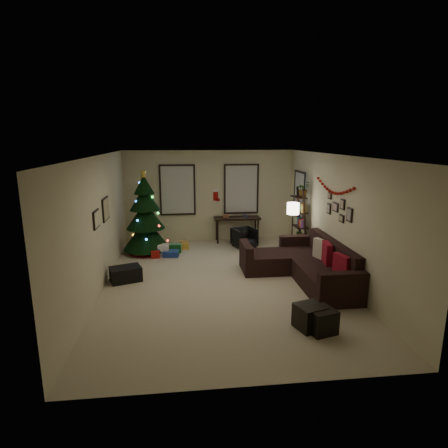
{
  "coord_description": "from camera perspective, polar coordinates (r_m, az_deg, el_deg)",
  "views": [
    {
      "loc": [
        -0.83,
        -7.53,
        3.03
      ],
      "look_at": [
        0.1,
        0.6,
        1.15
      ],
      "focal_mm": 29.88,
      "sensor_mm": 36.0,
      "label": 1
    }
  ],
  "objects": [
    {
      "name": "window_back_right",
      "position": [
        11.24,
        2.65,
        5.37
      ],
      "size": [
        1.05,
        0.06,
        1.5
      ],
      "color": "#728CB2",
      "rests_on": "wall_back"
    },
    {
      "name": "ottoman_near",
      "position": [
        6.4,
        12.97,
        -13.66
      ],
      "size": [
        0.53,
        0.53,
        0.4
      ],
      "primitive_type": "cube",
      "rotation": [
        0.0,
        0.0,
        0.31
      ],
      "color": "black",
      "rests_on": "floor"
    },
    {
      "name": "art_abstract",
      "position": [
        7.58,
        -18.96,
        0.7
      ],
      "size": [
        0.04,
        0.45,
        0.35
      ],
      "color": "black",
      "rests_on": "wall_left"
    },
    {
      "name": "stocking_left",
      "position": [
        11.25,
        -2.98,
        5.1
      ],
      "size": [
        0.2,
        0.05,
        0.36
      ],
      "color": "#990F0C",
      "rests_on": "wall_back"
    },
    {
      "name": "window_back_left",
      "position": [
        11.1,
        -7.13,
        5.18
      ],
      "size": [
        1.05,
        0.06,
        1.5
      ],
      "color": "#728CB2",
      "rests_on": "wall_back"
    },
    {
      "name": "floor",
      "position": [
        8.16,
        -0.22,
        -8.87
      ],
      "size": [
        7.0,
        7.0,
        0.0
      ],
      "primitive_type": "plane",
      "color": "#BDAF8F",
      "rests_on": "ground"
    },
    {
      "name": "ceiling",
      "position": [
        7.58,
        -0.24,
        10.45
      ],
      "size": [
        7.0,
        7.0,
        0.0
      ],
      "primitive_type": "plane",
      "rotation": [
        3.14,
        0.0,
        0.0
      ],
      "color": "white",
      "rests_on": "floor"
    },
    {
      "name": "wall_back",
      "position": [
        11.18,
        -2.21,
        4.3
      ],
      "size": [
        5.0,
        0.0,
        5.0
      ],
      "primitive_type": "plane",
      "rotation": [
        1.57,
        0.0,
        0.0
      ],
      "color": "beige",
      "rests_on": "floor"
    },
    {
      "name": "window_right_wall",
      "position": [
        10.71,
        11.51,
        4.48
      ],
      "size": [
        0.06,
        0.9,
        1.3
      ],
      "color": "#728CB2",
      "rests_on": "wall_right"
    },
    {
      "name": "pillow_cream",
      "position": [
        8.52,
        14.69,
        -3.85
      ],
      "size": [
        0.26,
        0.47,
        0.45
      ],
      "primitive_type": "cube",
      "rotation": [
        0.0,
        0.0,
        0.31
      ],
      "color": "beige",
      "rests_on": "sofa"
    },
    {
      "name": "gallery",
      "position": [
        8.29,
        17.15,
        2.23
      ],
      "size": [
        0.03,
        1.25,
        0.54
      ],
      "color": "black",
      "rests_on": "wall_right"
    },
    {
      "name": "wall_left",
      "position": [
        7.89,
        -18.59,
        -0.04
      ],
      "size": [
        0.0,
        7.0,
        7.0
      ],
      "primitive_type": "plane",
      "rotation": [
        1.57,
        0.0,
        1.57
      ],
      "color": "beige",
      "rests_on": "floor"
    },
    {
      "name": "art_map",
      "position": [
        8.48,
        -17.65,
        2.2
      ],
      "size": [
        0.04,
        0.6,
        0.5
      ],
      "color": "black",
      "rests_on": "wall_left"
    },
    {
      "name": "storage_bin",
      "position": [
        8.43,
        -14.81,
        -7.41
      ],
      "size": [
        0.75,
        0.62,
        0.32
      ],
      "primitive_type": "cube",
      "rotation": [
        0.0,
        0.0,
        0.34
      ],
      "color": "black",
      "rests_on": "floor"
    },
    {
      "name": "desk_chair",
      "position": [
        10.61,
        3.13,
        -2.08
      ],
      "size": [
        0.69,
        0.67,
        0.57
      ],
      "primitive_type": "imported",
      "rotation": [
        0.0,
        0.0,
        0.35
      ],
      "color": "black",
      "rests_on": "floor"
    },
    {
      "name": "sofa",
      "position": [
        8.47,
        12.22,
        -6.24
      ],
      "size": [
        1.96,
        2.84,
        0.89
      ],
      "color": "black",
      "rests_on": "floor"
    },
    {
      "name": "wall_front",
      "position": [
        4.44,
        4.82,
        -9.35
      ],
      "size": [
        5.0,
        0.0,
        5.0
      ],
      "primitive_type": "plane",
      "rotation": [
        -1.57,
        0.0,
        0.0
      ],
      "color": "beige",
      "rests_on": "floor"
    },
    {
      "name": "pillow_red_a",
      "position": [
        7.6,
        17.54,
        -6.02
      ],
      "size": [
        0.21,
        0.43,
        0.41
      ],
      "primitive_type": "cube",
      "rotation": [
        0.0,
        0.0,
        0.26
      ],
      "color": "maroon",
      "rests_on": "sofa"
    },
    {
      "name": "floor_lamp",
      "position": [
        9.56,
        10.5,
        1.79
      ],
      "size": [
        0.31,
        0.31,
        1.46
      ],
      "rotation": [
        0.0,
        0.0,
        -0.31
      ],
      "color": "black",
      "rests_on": "floor"
    },
    {
      "name": "desk",
      "position": [
        11.13,
        2.02,
        0.59
      ],
      "size": [
        1.37,
        0.49,
        0.74
      ],
      "color": "black",
      "rests_on": "floor"
    },
    {
      "name": "garland",
      "position": [
        8.45,
        16.44,
        5.4
      ],
      "size": [
        0.08,
        1.9,
        0.3
      ],
      "primitive_type": null,
      "color": "#A5140C",
      "rests_on": "wall_right"
    },
    {
      "name": "wall_right",
      "position": [
        8.4,
        16.98,
        0.84
      ],
      "size": [
        0.0,
        7.0,
        7.0
      ],
      "primitive_type": "plane",
      "rotation": [
        1.57,
        0.0,
        -1.57
      ],
      "color": "beige",
      "rests_on": "floor"
    },
    {
      "name": "ottoman_far",
      "position": [
        6.34,
        14.6,
        -14.09
      ],
      "size": [
        0.51,
        0.51,
        0.39
      ],
      "primitive_type": "cube",
      "rotation": [
        0.0,
        0.0,
        0.27
      ],
      "color": "black",
      "rests_on": "floor"
    },
    {
      "name": "stocking_right",
      "position": [
        11.19,
        -1.24,
        4.49
      ],
      "size": [
        0.2,
        0.05,
        0.36
      ],
      "color": "#990F0C",
      "rests_on": "wall_back"
    },
    {
      "name": "christmas_tree",
      "position": [
        10.16,
        -11.92,
        0.85
      ],
      "size": [
        1.23,
        1.23,
        2.3
      ],
      "rotation": [
        0.0,
        0.0,
        -0.13
      ],
      "color": "black",
      "rests_on": "floor"
    },
    {
      "name": "presents",
      "position": [
        10.14,
        -8.89,
        -3.95
      ],
      "size": [
        1.43,
        1.01,
        0.3
      ],
      "rotation": [
        0.0,
        0.0,
        -0.11
      ],
      "color": "gold",
      "rests_on": "floor"
    },
    {
      "name": "pillow_red_b",
      "position": [
        8.25,
        15.44,
        -4.37
      ],
      "size": [
        0.19,
        0.49,
        0.47
      ],
      "primitive_type": "cube",
      "rotation": [
        0.0,
        0.0,
        -0.14
      ],
      "color": "maroon",
      "rests_on": "sofa"
    },
    {
      "name": "bookshelf",
      "position": [
        10.08,
        11.73,
        0.28
      ],
      "size": [
        0.3,
        0.53,
        1.79
      ],
      "color": "black",
      "rests_on": "floor"
    },
    {
      "name": "potted_plant",
      "position": [
        9.89,
        12.03,
        5.61
      ],
      "size": [
        0.59,
        0.58,
        0.5
      ],
      "primitive_type": "imported",
      "rotation": [
        0.0,
        0.0,
        0.65
      ],
      "color": "#4C4C4C",
      "rests_on": "bookshelf"
    }
  ]
}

